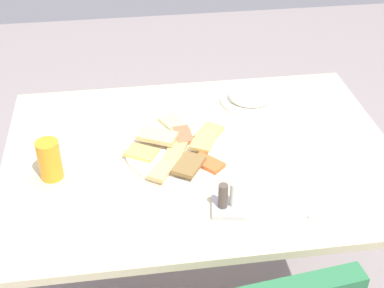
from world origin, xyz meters
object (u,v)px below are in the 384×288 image
(paper_napkin, at_px, (333,205))
(spoon, at_px, (336,209))
(fork, at_px, (331,200))
(dining_table, at_px, (200,172))
(soda_can, at_px, (50,160))
(condiment_caddy, at_px, (229,201))
(salad_plate_greens, at_px, (251,96))
(pide_platter, at_px, (180,148))

(paper_napkin, distance_m, spoon, 0.02)
(fork, bearing_deg, dining_table, -61.06)
(dining_table, relative_size, paper_napkin, 7.57)
(dining_table, xyz_separation_m, spoon, (-0.32, 0.31, 0.08))
(soda_can, distance_m, condiment_caddy, 0.53)
(salad_plate_greens, xyz_separation_m, fork, (-0.09, 0.56, -0.02))
(soda_can, height_order, paper_napkin, soda_can)
(pide_platter, height_order, soda_can, soda_can)
(soda_can, height_order, spoon, soda_can)
(fork, distance_m, spoon, 0.04)
(salad_plate_greens, height_order, fork, salad_plate_greens)
(soda_can, bearing_deg, fork, 163.99)
(dining_table, distance_m, salad_plate_greens, 0.37)
(dining_table, xyz_separation_m, pide_platter, (0.06, -0.01, 0.09))
(pide_platter, xyz_separation_m, paper_napkin, (-0.38, 0.31, -0.01))
(condiment_caddy, bearing_deg, dining_table, -82.77)
(dining_table, bearing_deg, paper_napkin, 137.28)
(pide_platter, height_order, condiment_caddy, condiment_caddy)
(spoon, bearing_deg, paper_napkin, -109.54)
(spoon, height_order, condiment_caddy, condiment_caddy)
(pide_platter, xyz_separation_m, fork, (-0.38, 0.29, -0.01))
(pide_platter, xyz_separation_m, condiment_caddy, (-0.10, 0.28, 0.01))
(dining_table, height_order, condiment_caddy, condiment_caddy)
(soda_can, bearing_deg, pide_platter, -169.24)
(pide_platter, xyz_separation_m, salad_plate_greens, (-0.29, -0.26, 0.01))
(fork, bearing_deg, salad_plate_greens, -100.43)
(dining_table, height_order, fork, fork)
(pide_platter, height_order, salad_plate_greens, salad_plate_greens)
(dining_table, bearing_deg, condiment_caddy, 97.23)
(dining_table, bearing_deg, fork, 139.07)
(pide_platter, bearing_deg, soda_can, 10.76)
(paper_napkin, bearing_deg, dining_table, -42.72)
(pide_platter, bearing_deg, salad_plate_greens, -137.77)
(pide_platter, distance_m, fork, 0.48)
(dining_table, distance_m, condiment_caddy, 0.29)
(soda_can, relative_size, fork, 0.75)
(spoon, bearing_deg, condiment_caddy, -28.67)
(paper_napkin, relative_size, spoon, 0.92)
(pide_platter, distance_m, salad_plate_greens, 0.39)
(salad_plate_greens, bearing_deg, fork, 99.69)
(dining_table, xyz_separation_m, fork, (-0.32, 0.28, 0.08))
(salad_plate_greens, xyz_separation_m, condiment_caddy, (0.19, 0.55, 0.01))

